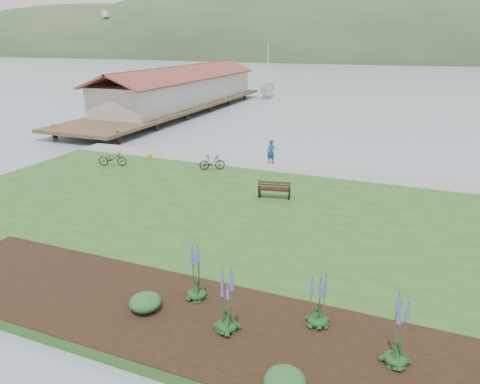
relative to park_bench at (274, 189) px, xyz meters
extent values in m
plane|color=gray|center=(-0.19, -1.21, -0.91)|extent=(600.00, 600.00, 0.00)
cube|color=#27521D|center=(-0.19, -3.21, -0.71)|extent=(34.00, 20.00, 0.40)
cube|color=gray|center=(-0.19, 5.69, -0.50)|extent=(34.00, 2.20, 0.03)
cube|color=black|center=(2.81, -11.01, -0.49)|extent=(24.00, 4.40, 0.04)
cube|color=#4C3826|center=(-20.19, 24.79, -0.06)|extent=(8.00, 36.00, 0.30)
cube|color=#B2ADA3|center=(-20.19, 26.79, 1.59)|extent=(6.40, 28.00, 3.00)
cube|color=black|center=(-0.02, 0.11, -0.05)|extent=(1.74, 0.88, 0.05)
cube|color=black|center=(0.04, -0.20, 0.26)|extent=(1.66, 0.46, 0.52)
cube|color=black|center=(-0.81, -0.04, -0.29)|extent=(0.17, 0.57, 0.46)
cube|color=black|center=(0.77, 0.26, -0.29)|extent=(0.17, 0.57, 0.46)
imported|color=navy|center=(-2.22, 6.29, 0.45)|extent=(0.75, 0.56, 1.94)
imported|color=black|center=(-11.95, 1.91, -0.02)|extent=(1.26, 2.02, 1.00)
imported|color=black|center=(-5.34, 3.54, -0.02)|extent=(1.19, 1.69, 1.00)
imported|color=silver|center=(-14.37, 42.35, -0.91)|extent=(10.96, 11.10, 24.80)
cube|color=gold|center=(-10.71, 4.44, -0.36)|extent=(0.26, 0.32, 0.30)
ellipsoid|color=#143718|center=(2.05, -11.13, -0.32)|extent=(0.62, 0.62, 0.31)
cone|color=#4D46A3|center=(2.05, -11.13, 0.83)|extent=(0.40, 0.40, 1.99)
ellipsoid|color=#143718|center=(4.46, -9.90, -0.32)|extent=(0.62, 0.62, 0.31)
cone|color=#4D46A3|center=(4.46, -9.90, 0.66)|extent=(0.36, 0.36, 1.66)
ellipsoid|color=#143718|center=(6.69, -10.73, -0.32)|extent=(0.62, 0.62, 0.31)
cone|color=#4D46A3|center=(6.69, -10.73, 0.78)|extent=(0.32, 0.32, 1.89)
ellipsoid|color=#143718|center=(0.48, -9.99, -0.32)|extent=(0.62, 0.62, 0.31)
cone|color=#4D46A3|center=(0.48, -9.99, 0.86)|extent=(0.40, 0.40, 2.05)
ellipsoid|color=#1E4C21|center=(-0.73, -11.13, -0.22)|extent=(1.01, 1.01, 0.50)
ellipsoid|color=#1E4C21|center=(4.25, -12.69, -0.22)|extent=(1.03, 1.03, 0.51)
camera|label=1|loc=(6.26, -20.65, 7.57)|focal=32.00mm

